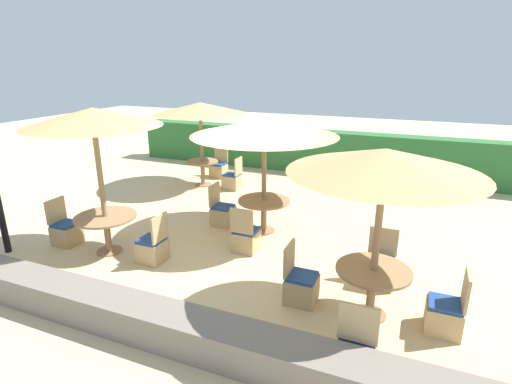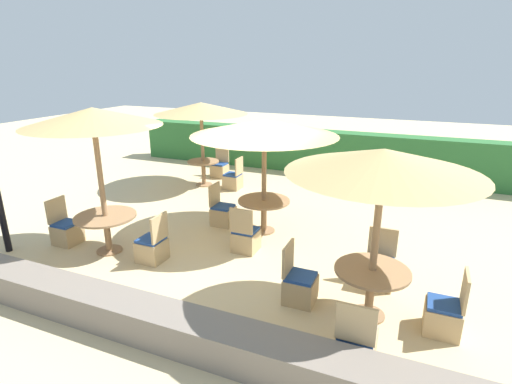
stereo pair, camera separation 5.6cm
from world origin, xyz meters
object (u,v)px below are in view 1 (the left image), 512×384
(patio_chair_back_left_east, at_px, (233,180))
(parasol_front_right, at_px, (385,162))
(round_table_center, at_px, (264,206))
(parasol_back_left, at_px, (200,109))
(patio_chair_front_right_south, at_px, (358,344))
(patio_chair_front_right_north, at_px, (380,269))
(parasol_front_left, at_px, (93,118))
(patio_chair_front_right_east, at_px, (445,314))
(patio_chair_back_left_north, at_px, (219,169))
(round_table_front_right, at_px, (373,279))
(round_table_back_left, at_px, (203,167))
(round_table_front_left, at_px, (106,223))
(patio_chair_front_right_west, at_px, (300,286))
(patio_chair_front_left_west, at_px, (66,231))
(patio_chair_center_west, at_px, (222,213))
(patio_chair_front_left_east, at_px, (153,248))
(parasol_center, at_px, (264,128))
(patio_chair_center_south, at_px, (246,238))

(patio_chair_back_left_east, bearing_deg, parasol_front_right, -136.54)
(round_table_center, height_order, parasol_front_right, parasol_front_right)
(parasol_back_left, distance_m, patio_chair_front_right_south, 8.12)
(parasol_front_right, relative_size, patio_chair_front_right_north, 2.73)
(patio_chair_back_left_east, height_order, parasol_front_left, parasol_front_left)
(parasol_front_right, relative_size, patio_chair_front_right_east, 2.73)
(patio_chair_front_right_south, bearing_deg, patio_chair_front_right_north, 88.69)
(patio_chair_front_right_north, height_order, patio_chair_front_right_south, same)
(patio_chair_back_left_north, relative_size, round_table_front_right, 0.88)
(round_table_back_left, distance_m, patio_chair_back_left_east, 1.01)
(round_table_back_left, bearing_deg, round_table_center, -40.41)
(round_table_front_left, xyz_separation_m, patio_chair_front_right_north, (4.95, 0.78, -0.34))
(patio_chair_front_right_west, bearing_deg, parasol_front_right, 91.84)
(patio_chair_front_right_east, bearing_deg, patio_chair_front_right_north, 45.63)
(parasol_front_right, bearing_deg, round_table_center, 138.59)
(patio_chair_front_left_west, bearing_deg, patio_chair_front_right_west, 88.09)
(round_table_front_left, bearing_deg, parasol_back_left, 96.20)
(patio_chair_center_west, bearing_deg, patio_chair_front_right_east, 63.85)
(parasol_front_left, height_order, patio_chair_front_right_west, parasol_front_left)
(patio_chair_front_left_east, relative_size, round_table_front_right, 0.88)
(patio_chair_front_left_west, distance_m, round_table_front_right, 5.98)
(round_table_center, distance_m, parasol_back_left, 4.16)
(round_table_front_left, distance_m, patio_chair_front_right_south, 5.07)
(round_table_front_left, xyz_separation_m, patio_chair_front_right_west, (3.89, -0.20, -0.34))
(round_table_back_left, height_order, parasol_front_left, parasol_front_left)
(parasol_center, xyz_separation_m, patio_chair_front_left_west, (-3.45, -2.09, -1.98))
(parasol_front_left, distance_m, parasol_front_right, 4.94)
(patio_chair_front_left_east, relative_size, patio_chair_front_right_west, 1.00)
(parasol_front_right, bearing_deg, parasol_front_left, 178.08)
(parasol_back_left, distance_m, patio_chair_front_right_west, 6.74)
(patio_chair_center_west, height_order, patio_chair_front_right_south, same)
(patio_chair_back_left_east, xyz_separation_m, patio_chair_front_left_east, (0.55, -4.52, 0.00))
(patio_chair_front_right_east, bearing_deg, parasol_front_right, 90.65)
(parasol_back_left, relative_size, round_table_front_left, 2.31)
(patio_chair_front_left_west, xyz_separation_m, patio_chair_front_left_east, (2.06, 0.05, 0.00))
(patio_chair_front_left_west, bearing_deg, patio_chair_front_left_east, 91.29)
(patio_chair_back_left_north, bearing_deg, patio_chair_front_right_south, 128.73)
(patio_chair_front_left_east, xyz_separation_m, patio_chair_front_right_east, (4.88, -0.17, 0.00))
(patio_chair_center_west, distance_m, patio_chair_front_left_east, 2.08)
(round_table_front_right, bearing_deg, patio_chair_front_right_east, 0.65)
(parasol_front_left, distance_m, patio_chair_front_right_south, 5.56)
(patio_chair_front_right_north, bearing_deg, patio_chair_center_south, -6.10)
(parasol_center, height_order, round_table_front_right, parasol_center)
(patio_chair_front_left_west, height_order, patio_chair_front_right_west, same)
(parasol_back_left, distance_m, patio_chair_front_right_east, 8.17)
(patio_chair_center_west, relative_size, patio_chair_front_left_west, 1.00)
(patio_chair_center_west, distance_m, patio_chair_front_right_east, 5.01)
(round_table_back_left, bearing_deg, patio_chair_front_left_east, -71.45)
(parasol_back_left, bearing_deg, patio_chair_back_left_north, 88.45)
(parasol_back_left, height_order, patio_chair_front_left_west, parasol_back_left)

